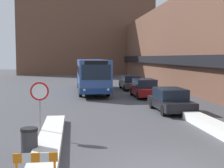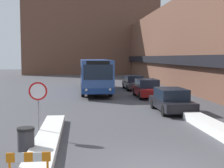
{
  "view_description": "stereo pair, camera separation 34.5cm",
  "coord_description": "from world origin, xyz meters",
  "px_view_note": "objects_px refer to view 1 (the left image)",
  "views": [
    {
      "loc": [
        -2.69,
        -8.79,
        3.32
      ],
      "look_at": [
        -0.63,
        7.74,
        1.89
      ],
      "focal_mm": 50.0,
      "sensor_mm": 36.0,
      "label": 1
    },
    {
      "loc": [
        -2.35,
        -8.83,
        3.32
      ],
      "look_at": [
        -0.63,
        7.74,
        1.89
      ],
      "focal_mm": 50.0,
      "sensor_mm": 36.0,
      "label": 2
    }
  ],
  "objects_px": {
    "parked_car_back": "(131,82)",
    "trash_bin": "(29,142)",
    "construction_barricade": "(36,164)",
    "street_lamp": "(1,26)",
    "city_bus": "(91,74)",
    "stop_sign": "(40,97)",
    "parked_car_middle": "(145,88)",
    "parked_car_front": "(170,100)"
  },
  "relations": [
    {
      "from": "city_bus",
      "to": "street_lamp",
      "type": "distance_m",
      "value": 21.94
    },
    {
      "from": "construction_barricade",
      "to": "parked_car_back",
      "type": "bearing_deg",
      "value": 73.99
    },
    {
      "from": "parked_car_front",
      "to": "stop_sign",
      "type": "height_order",
      "value": "stop_sign"
    },
    {
      "from": "street_lamp",
      "to": "parked_car_middle",
      "type": "bearing_deg",
      "value": 65.21
    },
    {
      "from": "parked_car_middle",
      "to": "parked_car_front",
      "type": "bearing_deg",
      "value": -90.0
    },
    {
      "from": "parked_car_back",
      "to": "street_lamp",
      "type": "bearing_deg",
      "value": -108.48
    },
    {
      "from": "trash_bin",
      "to": "parked_car_back",
      "type": "bearing_deg",
      "value": 70.69
    },
    {
      "from": "city_bus",
      "to": "trash_bin",
      "type": "xyz_separation_m",
      "value": [
        -3.25,
        -19.42,
        -1.23
      ]
    },
    {
      "from": "parked_car_middle",
      "to": "parked_car_back",
      "type": "relative_size",
      "value": 0.95
    },
    {
      "from": "trash_bin",
      "to": "parked_car_middle",
      "type": "bearing_deg",
      "value": 63.28
    },
    {
      "from": "city_bus",
      "to": "street_lamp",
      "type": "relative_size",
      "value": 1.87
    },
    {
      "from": "street_lamp",
      "to": "trash_bin",
      "type": "distance_m",
      "value": 4.22
    },
    {
      "from": "parked_car_middle",
      "to": "trash_bin",
      "type": "relative_size",
      "value": 4.56
    },
    {
      "from": "city_bus",
      "to": "parked_car_back",
      "type": "distance_m",
      "value": 4.56
    },
    {
      "from": "street_lamp",
      "to": "stop_sign",
      "type": "bearing_deg",
      "value": 84.1
    },
    {
      "from": "parked_car_back",
      "to": "trash_bin",
      "type": "relative_size",
      "value": 4.81
    },
    {
      "from": "parked_car_middle",
      "to": "construction_barricade",
      "type": "height_order",
      "value": "parked_car_middle"
    },
    {
      "from": "parked_car_back",
      "to": "construction_barricade",
      "type": "bearing_deg",
      "value": -106.01
    },
    {
      "from": "stop_sign",
      "to": "construction_barricade",
      "type": "xyz_separation_m",
      "value": [
        0.42,
        -5.22,
        -1.01
      ]
    },
    {
      "from": "stop_sign",
      "to": "street_lamp",
      "type": "xyz_separation_m",
      "value": [
        -0.47,
        -4.51,
        2.46
      ]
    },
    {
      "from": "stop_sign",
      "to": "trash_bin",
      "type": "distance_m",
      "value": 2.7
    },
    {
      "from": "trash_bin",
      "to": "parked_car_front",
      "type": "bearing_deg",
      "value": 46.37
    },
    {
      "from": "construction_barricade",
      "to": "street_lamp",
      "type": "bearing_deg",
      "value": 141.34
    },
    {
      "from": "parked_car_front",
      "to": "parked_car_middle",
      "type": "xyz_separation_m",
      "value": [
        -0.0,
        6.92,
        0.04
      ]
    },
    {
      "from": "city_bus",
      "to": "parked_car_middle",
      "type": "xyz_separation_m",
      "value": [
        4.14,
        -4.76,
        -0.95
      ]
    },
    {
      "from": "city_bus",
      "to": "construction_barricade",
      "type": "distance_m",
      "value": 22.41
    },
    {
      "from": "parked_car_front",
      "to": "stop_sign",
      "type": "relative_size",
      "value": 1.87
    },
    {
      "from": "parked_car_middle",
      "to": "street_lamp",
      "type": "relative_size",
      "value": 0.64
    },
    {
      "from": "stop_sign",
      "to": "parked_car_middle",
      "type": "bearing_deg",
      "value": 59.3
    },
    {
      "from": "parked_car_front",
      "to": "street_lamp",
      "type": "height_order",
      "value": "street_lamp"
    },
    {
      "from": "street_lamp",
      "to": "construction_barricade",
      "type": "xyz_separation_m",
      "value": [
        0.89,
        -0.71,
        -3.47
      ]
    },
    {
      "from": "parked_car_back",
      "to": "construction_barricade",
      "type": "distance_m",
      "value": 24.82
    },
    {
      "from": "trash_bin",
      "to": "construction_barricade",
      "type": "relative_size",
      "value": 0.86
    },
    {
      "from": "city_bus",
      "to": "construction_barricade",
      "type": "xyz_separation_m",
      "value": [
        -2.71,
        -22.22,
        -1.04
      ]
    },
    {
      "from": "parked_car_middle",
      "to": "stop_sign",
      "type": "bearing_deg",
      "value": -120.7
    },
    {
      "from": "parked_car_middle",
      "to": "street_lamp",
      "type": "xyz_separation_m",
      "value": [
        -7.73,
        -16.75,
        3.38
      ]
    },
    {
      "from": "street_lamp",
      "to": "trash_bin",
      "type": "bearing_deg",
      "value": 80.39
    },
    {
      "from": "stop_sign",
      "to": "city_bus",
      "type": "bearing_deg",
      "value": 79.56
    },
    {
      "from": "street_lamp",
      "to": "construction_barricade",
      "type": "height_order",
      "value": "street_lamp"
    },
    {
      "from": "parked_car_back",
      "to": "trash_bin",
      "type": "distance_m",
      "value": 22.32
    },
    {
      "from": "construction_barricade",
      "to": "trash_bin",
      "type": "bearing_deg",
      "value": 100.83
    },
    {
      "from": "parked_car_back",
      "to": "trash_bin",
      "type": "bearing_deg",
      "value": -109.31
    }
  ]
}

